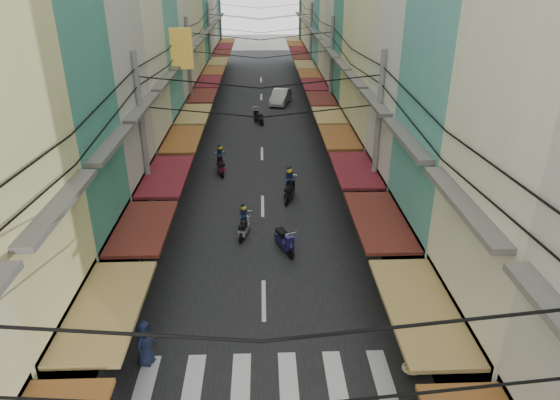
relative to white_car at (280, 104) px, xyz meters
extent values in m
plane|color=#62625D|center=(-1.72, -27.32, 0.00)|extent=(160.00, 160.00, 0.00)
cube|color=black|center=(-1.72, -7.32, 0.01)|extent=(10.00, 80.00, 0.02)
cube|color=slate|center=(-8.22, -7.32, 0.03)|extent=(3.00, 80.00, 0.06)
cube|color=slate|center=(4.78, -7.32, 0.03)|extent=(3.00, 80.00, 0.06)
cube|color=silver|center=(-5.22, -33.32, 0.03)|extent=(0.55, 2.40, 0.01)
cube|color=silver|center=(-3.82, -33.32, 0.03)|extent=(0.55, 2.40, 0.01)
cube|color=silver|center=(-2.42, -33.32, 0.03)|extent=(0.55, 2.40, 0.01)
cube|color=silver|center=(-1.02, -33.32, 0.03)|extent=(0.55, 2.40, 0.01)
cube|color=silver|center=(0.38, -33.32, 0.03)|extent=(0.55, 2.40, 0.01)
cube|color=silver|center=(1.78, -33.32, 0.03)|extent=(0.55, 2.40, 0.01)
cube|color=black|center=(-7.32, -33.59, 1.60)|extent=(1.20, 4.52, 3.20)
cube|color=olive|center=(-5.82, -33.59, 3.00)|extent=(1.80, 4.33, 0.12)
cube|color=#595651|center=(-6.47, -33.59, 6.00)|extent=(0.50, 4.23, 0.15)
cube|color=black|center=(-7.32, -29.08, 1.60)|extent=(1.20, 4.13, 3.20)
cube|color=#561F18|center=(-5.82, -29.08, 3.00)|extent=(1.80, 3.96, 0.12)
cube|color=#595651|center=(-6.47, -29.08, 6.00)|extent=(0.50, 3.87, 0.15)
cube|color=black|center=(-7.32, -24.36, 1.60)|extent=(1.20, 4.94, 3.20)
cube|color=maroon|center=(-5.82, -24.36, 3.00)|extent=(1.80, 4.73, 0.12)
cube|color=#595651|center=(-6.47, -24.36, 6.00)|extent=(0.50, 4.63, 0.15)
cube|color=beige|center=(-9.72, -19.32, 8.72)|extent=(6.00, 4.95, 17.43)
cube|color=black|center=(-7.32, -19.32, 1.60)|extent=(1.20, 4.75, 3.20)
cube|color=brown|center=(-5.82, -19.32, 3.00)|extent=(1.80, 4.56, 0.12)
cube|color=#595651|center=(-6.47, -19.32, 6.00)|extent=(0.50, 4.46, 0.15)
cube|color=teal|center=(-9.72, -14.34, 8.16)|extent=(6.00, 4.99, 16.32)
cube|color=black|center=(-7.32, -14.34, 1.60)|extent=(1.20, 4.80, 3.20)
cube|color=olive|center=(-5.82, -14.34, 3.00)|extent=(1.80, 4.60, 0.12)
cube|color=#595651|center=(-6.47, -14.34, 6.00)|extent=(0.50, 4.50, 0.15)
cube|color=black|center=(-7.32, -9.52, 1.60)|extent=(1.20, 4.46, 3.20)
cube|color=#561F18|center=(-5.82, -9.52, 3.00)|extent=(1.80, 4.27, 0.12)
cube|color=#595651|center=(-6.47, -9.52, 6.00)|extent=(0.50, 4.18, 0.15)
cube|color=black|center=(-7.32, -4.75, 1.60)|extent=(1.20, 4.70, 3.20)
cube|color=maroon|center=(-5.82, -4.75, 3.00)|extent=(1.80, 4.50, 0.12)
cube|color=#595651|center=(-6.47, -4.75, 6.00)|extent=(0.50, 4.40, 0.15)
cube|color=black|center=(-7.32, -0.05, 1.60)|extent=(1.20, 4.34, 3.20)
cube|color=brown|center=(-5.82, -0.05, 3.00)|extent=(1.80, 4.16, 0.12)
cube|color=#595651|center=(-6.47, -0.05, 6.00)|extent=(0.50, 4.07, 0.15)
cube|color=black|center=(-7.32, 4.81, 1.60)|extent=(1.20, 4.99, 3.20)
cube|color=olive|center=(-5.82, 4.81, 3.00)|extent=(1.80, 4.78, 0.12)
cube|color=#595651|center=(-6.47, 4.81, 6.00)|extent=(0.50, 4.68, 0.15)
cube|color=black|center=(-7.32, 9.88, 1.60)|extent=(1.20, 4.74, 3.20)
cube|color=#561F18|center=(-5.82, 9.88, 3.00)|extent=(1.80, 4.55, 0.12)
cube|color=#595651|center=(-6.47, 9.88, 6.00)|extent=(0.50, 4.45, 0.15)
cube|color=black|center=(-7.32, 14.83, 1.60)|extent=(1.20, 4.76, 3.20)
cube|color=maroon|center=(-5.82, 14.83, 3.00)|extent=(1.80, 4.56, 0.12)
cube|color=#595651|center=(-6.47, 14.83, 6.00)|extent=(0.50, 4.46, 0.15)
cube|color=black|center=(-7.32, 19.83, 1.60)|extent=(1.20, 4.84, 3.20)
cube|color=brown|center=(-5.82, 19.83, 3.00)|extent=(1.80, 4.64, 0.12)
cube|color=#595651|center=(-6.47, 19.83, 6.00)|extent=(0.50, 4.54, 0.15)
cube|color=#564113|center=(-6.12, -15.32, 7.00)|extent=(1.20, 0.40, 2.20)
cube|color=black|center=(3.88, -33.87, 1.60)|extent=(1.20, 4.78, 3.20)
cube|color=olive|center=(2.38, -33.87, 3.00)|extent=(1.80, 4.58, 0.12)
cube|color=#595651|center=(3.03, -33.87, 6.00)|extent=(0.50, 4.48, 0.15)
cube|color=teal|center=(6.28, -28.87, 7.54)|extent=(6.00, 5.03, 15.08)
cube|color=black|center=(3.88, -28.87, 1.60)|extent=(1.20, 4.83, 3.20)
cube|color=#561F18|center=(2.38, -28.87, 3.00)|extent=(1.80, 4.63, 0.12)
cube|color=#595651|center=(3.03, -28.87, 6.00)|extent=(0.50, 4.53, 0.15)
cube|color=black|center=(3.88, -23.95, 1.60)|extent=(1.20, 4.60, 3.20)
cube|color=maroon|center=(2.38, -23.95, 3.00)|extent=(1.80, 4.41, 0.12)
cube|color=#595651|center=(3.03, -23.95, 6.00)|extent=(0.50, 4.31, 0.15)
cube|color=black|center=(3.88, -19.30, 1.60)|extent=(1.20, 4.34, 3.20)
cube|color=brown|center=(2.38, -19.30, 3.00)|extent=(1.80, 4.16, 0.12)
cube|color=#595651|center=(3.03, -19.30, 6.00)|extent=(0.50, 4.07, 0.15)
cube|color=#D9D287|center=(6.28, -14.97, 7.06)|extent=(6.00, 4.12, 14.13)
cube|color=black|center=(3.88, -14.97, 1.60)|extent=(1.20, 3.96, 3.20)
cube|color=olive|center=(2.38, -14.97, 3.00)|extent=(1.80, 3.79, 0.12)
cube|color=#595651|center=(3.03, -14.97, 6.00)|extent=(0.50, 3.71, 0.15)
cube|color=#3D8673|center=(6.28, -10.71, 8.84)|extent=(6.00, 4.40, 17.68)
cube|color=black|center=(3.88, -10.71, 1.60)|extent=(1.20, 4.23, 3.20)
cube|color=#561F18|center=(2.38, -10.71, 3.00)|extent=(1.80, 4.05, 0.12)
cube|color=#595651|center=(3.03, -10.71, 6.00)|extent=(0.50, 3.96, 0.15)
cube|color=black|center=(3.88, -6.19, 1.60)|extent=(1.20, 4.45, 3.20)
cube|color=maroon|center=(2.38, -6.19, 3.00)|extent=(1.80, 4.26, 0.12)
cube|color=#595651|center=(3.03, -6.19, 6.00)|extent=(0.50, 4.17, 0.15)
cube|color=black|center=(3.88, -1.87, 1.60)|extent=(1.20, 3.84, 3.20)
cube|color=brown|center=(2.38, -1.87, 3.00)|extent=(1.80, 3.68, 0.12)
cube|color=#595651|center=(3.03, -1.87, 6.00)|extent=(0.50, 3.60, 0.15)
cube|color=black|center=(3.88, 2.63, 1.60)|extent=(1.20, 4.81, 3.20)
cube|color=olive|center=(2.38, 2.63, 3.00)|extent=(1.80, 4.61, 0.12)
cube|color=#595651|center=(3.03, 2.63, 6.00)|extent=(0.50, 4.51, 0.15)
cube|color=black|center=(3.88, 7.64, 1.60)|extent=(1.20, 4.80, 3.20)
cube|color=#561F18|center=(2.38, 7.64, 3.00)|extent=(1.80, 4.60, 0.12)
cube|color=#595651|center=(3.03, 7.64, 6.00)|extent=(0.50, 4.50, 0.15)
cube|color=black|center=(3.88, 12.30, 1.60)|extent=(1.20, 4.15, 3.20)
cube|color=maroon|center=(2.38, 12.30, 3.00)|extent=(1.80, 3.97, 0.12)
cube|color=#595651|center=(3.03, 12.30, 6.00)|extent=(0.50, 3.89, 0.15)
cube|color=black|center=(3.88, 16.62, 1.60)|extent=(1.20, 4.16, 3.20)
cube|color=brown|center=(2.38, 16.62, 3.00)|extent=(1.80, 3.99, 0.12)
cube|color=#595651|center=(3.03, 16.62, 6.00)|extent=(0.50, 3.90, 0.15)
cube|color=#3D8673|center=(6.28, 21.23, 7.17)|extent=(6.00, 4.88, 14.34)
cube|color=black|center=(3.88, 21.23, 1.60)|extent=(1.20, 4.68, 3.20)
cube|color=olive|center=(2.38, 21.23, 3.00)|extent=(1.80, 4.49, 0.12)
cube|color=#595651|center=(3.03, 21.23, 6.00)|extent=(0.50, 4.39, 0.15)
cylinder|color=slate|center=(-6.62, -24.32, 4.10)|extent=(0.26, 0.26, 8.20)
cylinder|color=slate|center=(3.18, -24.32, 4.10)|extent=(0.26, 0.26, 8.20)
cylinder|color=slate|center=(-6.62, -9.32, 4.10)|extent=(0.26, 0.26, 8.20)
cylinder|color=slate|center=(3.18, -9.32, 4.10)|extent=(0.26, 0.26, 8.20)
cylinder|color=slate|center=(-6.62, 5.68, 4.10)|extent=(0.26, 0.26, 8.20)
cylinder|color=slate|center=(3.18, 5.68, 4.10)|extent=(0.26, 0.26, 8.20)
cylinder|color=slate|center=(-6.62, 20.68, 4.10)|extent=(0.26, 0.26, 8.20)
cylinder|color=slate|center=(3.18, 20.68, 4.10)|extent=(0.26, 0.26, 8.20)
imported|color=#BBBBBF|center=(0.00, 0.00, 0.00)|extent=(4.82, 2.77, 1.60)
imported|color=black|center=(4.73, -26.30, 0.00)|extent=(1.73, 0.73, 1.17)
cylinder|color=black|center=(-2.55, -23.89, 0.24)|extent=(0.09, 0.47, 0.47)
cylinder|color=black|center=(-2.55, -25.07, 0.24)|extent=(0.09, 0.47, 0.47)
cube|color=#93949B|center=(-2.55, -24.48, 0.38)|extent=(0.31, 1.04, 0.25)
cube|color=black|center=(-2.55, -24.71, 0.65)|extent=(0.29, 0.50, 0.16)
cube|color=#93949B|center=(-2.55, -23.98, 0.59)|extent=(0.27, 0.25, 0.50)
imported|color=#212B4E|center=(-2.55, -24.48, 0.50)|extent=(0.48, 0.34, 1.20)
sphere|color=yellow|center=(-2.55, -24.48, 1.40)|extent=(0.25, 0.25, 0.25)
cylinder|color=black|center=(-0.30, -19.92, 0.27)|extent=(0.10, 0.53, 0.53)
cylinder|color=black|center=(-0.30, -21.25, 0.27)|extent=(0.10, 0.53, 0.53)
cube|color=black|center=(-0.30, -20.59, 0.43)|extent=(0.35, 1.18, 0.29)
cube|color=black|center=(-0.30, -20.84, 0.74)|extent=(0.33, 0.56, 0.18)
cube|color=black|center=(-0.30, -20.02, 0.67)|extent=(0.31, 0.29, 0.56)
imported|color=#212B4E|center=(-0.30, -20.59, 0.56)|extent=(0.54, 0.38, 1.36)
sphere|color=yellow|center=(-0.30, -20.59, 1.59)|extent=(0.29, 0.29, 0.29)
cylinder|color=black|center=(-4.13, -16.11, 0.26)|extent=(0.10, 0.52, 0.52)
cylinder|color=black|center=(-4.13, -17.41, 0.26)|extent=(0.10, 0.52, 0.52)
cube|color=maroon|center=(-4.13, -16.76, 0.42)|extent=(0.34, 1.16, 0.28)
cube|color=black|center=(-4.13, -17.01, 0.72)|extent=(0.32, 0.55, 0.18)
cube|color=maroon|center=(-4.13, -16.21, 0.65)|extent=(0.30, 0.28, 0.55)
imported|color=#212B4E|center=(-4.13, -16.76, 0.55)|extent=(0.53, 0.38, 1.33)
sphere|color=yellow|center=(-4.13, -16.76, 1.56)|extent=(0.28, 0.28, 0.28)
cylinder|color=black|center=(-0.82, -25.08, 0.28)|extent=(0.11, 0.55, 0.55)
cylinder|color=black|center=(-0.82, -26.47, 0.28)|extent=(0.11, 0.55, 0.55)
cube|color=#19144E|center=(-0.82, -25.78, 0.45)|extent=(0.36, 1.23, 0.30)
cube|color=black|center=(-0.82, -26.04, 0.77)|extent=(0.34, 0.59, 0.19)
cube|color=#19144E|center=(-0.82, -25.19, 0.69)|extent=(0.32, 0.30, 0.59)
cylinder|color=black|center=(-1.94, -5.59, 0.27)|extent=(0.10, 0.54, 0.54)
cylinder|color=black|center=(-1.94, -6.94, 0.27)|extent=(0.10, 0.54, 0.54)
cube|color=black|center=(-1.94, -6.27, 0.44)|extent=(0.35, 1.19, 0.29)
cube|color=black|center=(-1.94, -6.53, 0.75)|extent=(0.33, 0.57, 0.19)
cube|color=black|center=(-1.94, -5.70, 0.67)|extent=(0.31, 0.29, 0.57)
cube|color=#19144E|center=(4.34, -34.71, 0.71)|extent=(0.33, 0.30, 0.60)
cylinder|color=black|center=(4.49, -33.63, 0.27)|extent=(0.10, 0.53, 0.53)
cube|color=maroon|center=(4.49, -34.30, 0.43)|extent=(0.35, 1.17, 0.29)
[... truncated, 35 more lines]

